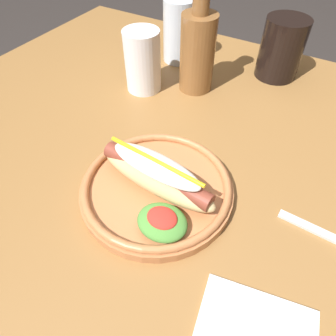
% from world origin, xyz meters
% --- Properties ---
extents(ground_plane, '(8.00, 8.00, 0.00)m').
position_xyz_m(ground_plane, '(0.00, 0.00, 0.00)').
color(ground_plane, '#2D2826').
extents(dining_table, '(1.14, 0.84, 0.74)m').
position_xyz_m(dining_table, '(0.00, 0.00, 0.63)').
color(dining_table, olive).
rests_on(dining_table, ground_plane).
extents(hot_dog_plate, '(0.23, 0.23, 0.08)m').
position_xyz_m(hot_dog_plate, '(0.00, -0.15, 0.76)').
color(hot_dog_plate, '#B77042').
rests_on(hot_dog_plate, dining_table).
extents(fork, '(0.12, 0.03, 0.00)m').
position_xyz_m(fork, '(0.24, -0.09, 0.74)').
color(fork, silver).
rests_on(fork, dining_table).
extents(soda_cup, '(0.09, 0.09, 0.13)m').
position_xyz_m(soda_cup, '(0.05, 0.29, 0.80)').
color(soda_cup, black).
rests_on(soda_cup, dining_table).
extents(water_cup, '(0.07, 0.07, 0.14)m').
position_xyz_m(water_cup, '(-0.17, 0.24, 0.81)').
color(water_cup, silver).
rests_on(water_cup, dining_table).
extents(extra_cup, '(0.07, 0.07, 0.12)m').
position_xyz_m(extra_cup, '(-0.18, 0.09, 0.80)').
color(extra_cup, white).
rests_on(extra_cup, dining_table).
extents(glass_bottle, '(0.07, 0.07, 0.24)m').
position_xyz_m(glass_bottle, '(-0.08, 0.15, 0.83)').
color(glass_bottle, brown).
rests_on(glass_bottle, dining_table).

